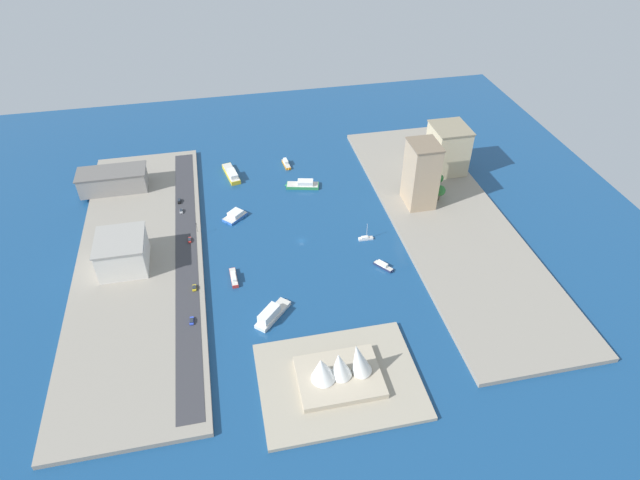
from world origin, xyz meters
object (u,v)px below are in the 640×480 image
object	(u,v)px
pickup_red	(190,240)
ferry_white_commuter	(271,314)
apartment_midrise_tan	(421,174)
ferry_green_doubledeck	(303,185)
ferry_yellow_fast	(231,174)
sedan_silver	(181,211)
traffic_light_waterfront	(196,226)
office_block_beige	(448,148)
opera_landmark	(340,370)
hatchback_blue	(192,321)
water_taxi_orange	(286,164)
taxi_yellow_cab	(194,288)
carpark_squat_concrete	(113,180)
patrol_launch_navy	(383,266)
hotel_broad_white	(122,252)
suv_black	(179,201)
catamaran_blue	(235,215)
sailboat_small_white	(366,238)
tugboat_red	(234,277)

from	to	relation	value
pickup_red	ferry_white_commuter	bearing A→B (deg)	119.62
apartment_midrise_tan	ferry_green_doubledeck	bearing A→B (deg)	-28.56
ferry_yellow_fast	sedan_silver	size ratio (longest dim) A/B	6.17
ferry_green_doubledeck	ferry_yellow_fast	bearing A→B (deg)	-26.86
ferry_yellow_fast	traffic_light_waterfront	size ratio (longest dim) A/B	4.44
ferry_white_commuter	traffic_light_waterfront	size ratio (longest dim) A/B	3.32
office_block_beige	opera_landmark	world-z (taller)	office_block_beige
hatchback_blue	ferry_white_commuter	bearing A→B (deg)	175.84
water_taxi_orange	taxi_yellow_cab	size ratio (longest dim) A/B	3.21
ferry_yellow_fast	carpark_squat_concrete	size ratio (longest dim) A/B	0.65
office_block_beige	pickup_red	size ratio (longest dim) A/B	6.64
patrol_launch_navy	hotel_broad_white	bearing A→B (deg)	-11.46
ferry_green_doubledeck	carpark_squat_concrete	size ratio (longest dim) A/B	0.54
ferry_white_commuter	suv_black	size ratio (longest dim) A/B	4.23
suv_black	taxi_yellow_cab	size ratio (longest dim) A/B	1.12
catamaran_blue	office_block_beige	xyz separation A→B (m)	(-150.34, -24.74, 17.25)
sailboat_small_white	opera_landmark	size ratio (longest dim) A/B	0.31
ferry_white_commuter	pickup_red	world-z (taller)	ferry_white_commuter
ferry_green_doubledeck	suv_black	xyz separation A→B (m)	(82.88, 5.30, 1.75)
carpark_squat_concrete	suv_black	distance (m)	49.16
pickup_red	suv_black	world-z (taller)	suv_black
patrol_launch_navy	pickup_red	bearing A→B (deg)	-22.16
sailboat_small_white	ferry_yellow_fast	size ratio (longest dim) A/B	0.40
ferry_green_doubledeck	traffic_light_waterfront	bearing A→B (deg)	28.71
sailboat_small_white	pickup_red	distance (m)	104.80
hatchback_blue	suv_black	bearing A→B (deg)	-87.16
catamaran_blue	traffic_light_waterfront	bearing A→B (deg)	29.58
water_taxi_orange	ferry_yellow_fast	distance (m)	40.60
sedan_silver	opera_landmark	xyz separation A→B (m)	(-68.24, 144.96, 5.12)
ferry_white_commuter	office_block_beige	distance (m)	181.82
ferry_yellow_fast	patrol_launch_navy	bearing A→B (deg)	123.46
patrol_launch_navy	suv_black	bearing A→B (deg)	-37.49
ferry_white_commuter	hotel_broad_white	size ratio (longest dim) A/B	0.74
water_taxi_orange	carpark_squat_concrete	bearing A→B (deg)	5.35
apartment_midrise_tan	traffic_light_waterfront	size ratio (longest dim) A/B	6.54
suv_black	carpark_squat_concrete	bearing A→B (deg)	-30.58
hotel_broad_white	carpark_squat_concrete	world-z (taller)	hotel_broad_white
water_taxi_orange	hatchback_blue	xyz separation A→B (m)	(70.53, 144.26, 2.10)
tugboat_red	catamaran_blue	bearing A→B (deg)	-95.68
ferry_white_commuter	sailboat_small_white	xyz separation A→B (m)	(-64.36, -52.02, -1.75)
tugboat_red	carpark_squat_concrete	bearing A→B (deg)	-55.61
tugboat_red	apartment_midrise_tan	distance (m)	133.18
carpark_squat_concrete	ferry_white_commuter	bearing A→B (deg)	122.53
patrol_launch_navy	ferry_yellow_fast	distance (m)	137.67
ferry_yellow_fast	traffic_light_waterfront	xyz separation A→B (m)	(25.45, 63.48, 4.77)
traffic_light_waterfront	carpark_squat_concrete	bearing A→B (deg)	-48.47
suv_black	traffic_light_waterfront	xyz separation A→B (m)	(-10.43, 34.38, 3.36)
office_block_beige	patrol_launch_navy	bearing A→B (deg)	50.92
opera_landmark	pickup_red	bearing A→B (deg)	-60.85
ferry_green_doubledeck	carpark_squat_concrete	distance (m)	126.65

